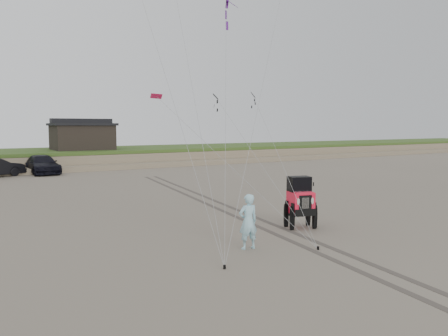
{
  "coord_description": "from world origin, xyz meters",
  "views": [
    {
      "loc": [
        -9.84,
        -11.48,
        4.22
      ],
      "look_at": [
        -0.89,
        3.0,
        2.6
      ],
      "focal_mm": 35.0,
      "sensor_mm": 36.0,
      "label": 1
    }
  ],
  "objects_px": {
    "jeep": "(300,208)",
    "man": "(248,222)",
    "truck_c": "(42,164)",
    "cabin": "(82,136)"
  },
  "relations": [
    {
      "from": "jeep",
      "to": "man",
      "type": "relative_size",
      "value": 2.4
    },
    {
      "from": "truck_c",
      "to": "jeep",
      "type": "relative_size",
      "value": 1.23
    },
    {
      "from": "cabin",
      "to": "jeep",
      "type": "height_order",
      "value": "cabin"
    },
    {
      "from": "cabin",
      "to": "jeep",
      "type": "xyz_separation_m",
      "value": [
        0.28,
        -34.93,
        -2.38
      ]
    },
    {
      "from": "truck_c",
      "to": "man",
      "type": "bearing_deg",
      "value": -89.62
    },
    {
      "from": "cabin",
      "to": "truck_c",
      "type": "height_order",
      "value": "cabin"
    },
    {
      "from": "jeep",
      "to": "truck_c",
      "type": "bearing_deg",
      "value": 117.61
    },
    {
      "from": "cabin",
      "to": "truck_c",
      "type": "xyz_separation_m",
      "value": [
        -5.22,
        -6.68,
        -2.42
      ]
    },
    {
      "from": "cabin",
      "to": "jeep",
      "type": "relative_size",
      "value": 1.39
    },
    {
      "from": "cabin",
      "to": "man",
      "type": "bearing_deg",
      "value": -95.3
    }
  ]
}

